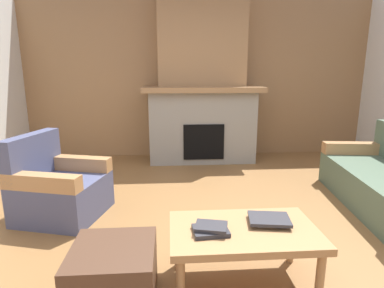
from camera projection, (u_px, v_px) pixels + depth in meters
ground at (230, 236)px, 2.87m from camera, size 9.00×9.00×0.00m
wall_back_wood_panel at (199, 78)px, 5.48m from camera, size 6.00×0.12×2.70m
fireplace at (202, 90)px, 5.15m from camera, size 1.90×0.82×2.70m
armchair at (59, 188)px, 3.23m from camera, size 0.93×0.93×0.85m
coffee_table at (243, 235)px, 2.14m from camera, size 1.00×0.60×0.43m
ottoman at (114, 276)px, 1.99m from camera, size 0.52×0.52×0.40m
book_stack_near_edge at (211, 229)px, 2.07m from camera, size 0.24×0.20×0.05m
book_stack_center at (269, 219)px, 2.20m from camera, size 0.31×0.25×0.04m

